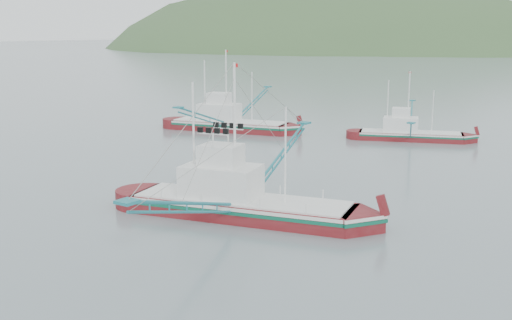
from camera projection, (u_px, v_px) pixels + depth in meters
The scene contains 5 objects.
ground at pixel (206, 221), 43.22m from camera, with size 1200.00×1200.00×0.00m, color slate.
main_boat at pixel (240, 187), 43.79m from camera, with size 16.06×27.71×11.38m.
bg_boat_left at pixel (229, 115), 81.40m from camera, with size 15.53×26.81×11.01m.
bg_boat_far at pixel (410, 126), 74.41m from camera, with size 12.13×20.54×8.64m.
headland_left at pixel (334, 49), 433.74m from camera, with size 448.00×308.00×210.00m, color #36542B.
Camera 1 is at (26.36, -32.26, 12.68)m, focal length 45.00 mm.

